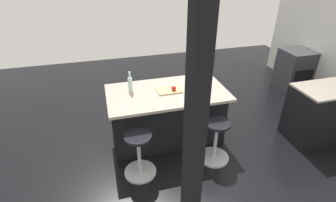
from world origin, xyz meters
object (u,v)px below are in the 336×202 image
Objects in this scene: oven_range at (294,70)px; apple_red at (174,88)px; kitchen_island at (166,115)px; stool_by_window at (215,142)px; water_bottle at (130,84)px; cutting_board at (169,90)px; stool_middle at (139,156)px.

apple_red reaches higher than oven_range.
kitchen_island is at bearing -37.87° from apple_red.
water_bottle is (1.07, -0.76, 0.70)m from stool_by_window.
stool_by_window is 1.00m from cutting_board.
water_bottle is (3.69, 0.92, 0.57)m from oven_range.
stool_middle is (1.10, 0.00, 0.00)m from stool_by_window.
apple_red is at bearing 142.13° from kitchen_island.
stool_by_window and stool_middle have the same top height.
oven_range is 4.09m from stool_middle.
stool_by_window is (2.62, 1.68, -0.13)m from oven_range.
apple_red is 0.22× the size of water_bottle.
water_bottle reaches higher than apple_red.
cutting_board is at bearing 166.53° from water_bottle.
oven_range is at bearing -161.41° from cutting_board.
stool_middle is at bearing 50.15° from kitchen_island.
kitchen_island is at bearing 17.84° from oven_range.
kitchen_island is 0.45m from cutting_board.
cutting_board is 1.15× the size of water_bottle.
water_bottle is at bearing -10.69° from kitchen_island.
oven_range is at bearing -155.70° from stool_middle.
stool_by_window is 1.48m from water_bottle.
stool_middle is 1.03m from water_bottle.
oven_range is 3.33m from kitchen_island.
stool_by_window is at bearing 129.53° from cutting_board.
stool_middle is at bearing 24.30° from oven_range.
cutting_board is at bearing 18.59° from oven_range.
oven_range reaches higher than stool_by_window.
water_bottle is (0.51, -0.10, 0.56)m from kitchen_island.
kitchen_island reaches higher than oven_range.
cutting_board reaches higher than stool_middle.
kitchen_island is 4.88× the size of cutting_board.
apple_red is (3.08, 1.09, 0.50)m from oven_range.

